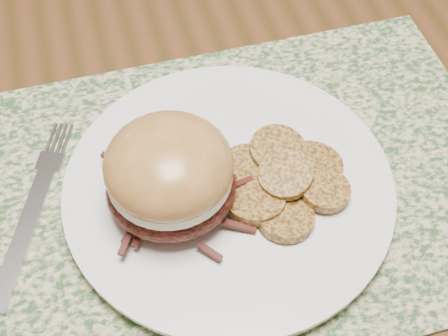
# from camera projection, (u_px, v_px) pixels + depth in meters

# --- Properties ---
(dining_table) EXTENTS (1.50, 0.90, 0.75)m
(dining_table) POSITION_uv_depth(u_px,v_px,m) (334.00, 200.00, 0.63)
(dining_table) COLOR #593219
(dining_table) RESTS_ON ground
(placemat) EXTENTS (0.45, 0.33, 0.00)m
(placemat) POSITION_uv_depth(u_px,v_px,m) (253.00, 183.00, 0.54)
(placemat) COLOR #2E5129
(placemat) RESTS_ON dining_table
(dinner_plate) EXTENTS (0.26, 0.26, 0.02)m
(dinner_plate) POSITION_uv_depth(u_px,v_px,m) (229.00, 188.00, 0.52)
(dinner_plate) COLOR white
(dinner_plate) RESTS_ON placemat
(pork_sandwich) EXTENTS (0.12, 0.11, 0.08)m
(pork_sandwich) POSITION_uv_depth(u_px,v_px,m) (170.00, 175.00, 0.48)
(pork_sandwich) COLOR black
(pork_sandwich) RESTS_ON dinner_plate
(roasted_potatoes) EXTENTS (0.13, 0.13, 0.03)m
(roasted_potatoes) POSITION_uv_depth(u_px,v_px,m) (283.00, 179.00, 0.51)
(roasted_potatoes) COLOR olive
(roasted_potatoes) RESTS_ON dinner_plate
(fork) EXTENTS (0.09, 0.18, 0.00)m
(fork) POSITION_uv_depth(u_px,v_px,m) (34.00, 207.00, 0.52)
(fork) COLOR #B6B6BE
(fork) RESTS_ON placemat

